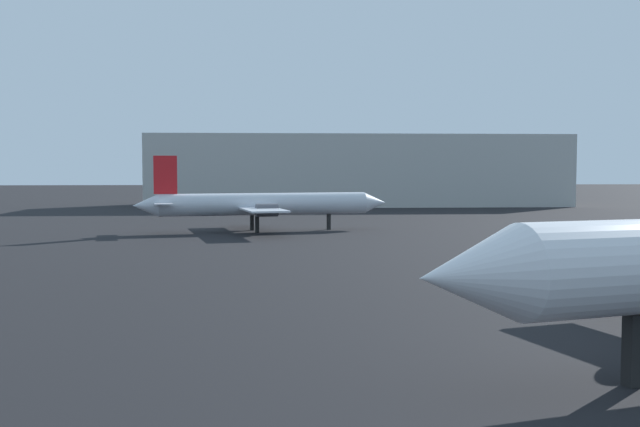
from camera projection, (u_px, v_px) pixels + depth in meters
airplane_distant at (262, 204)px, 86.07m from camera, size 29.12×18.98×8.55m
terminal_building at (357, 171)px, 144.77m from camera, size 77.82×19.68×13.26m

